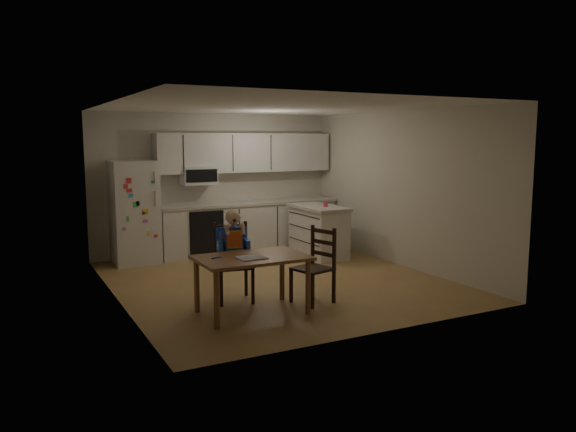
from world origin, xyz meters
The scene contains 10 objects.
room centered at (0.00, 0.48, 1.25)m, with size 4.52×5.01×2.51m.
refrigerator centered at (-1.55, 2.15, 0.85)m, with size 0.72×0.70×1.70m, color silver.
kitchen_run centered at (0.50, 2.24, 0.88)m, with size 3.37×0.62×2.15m.
kitchen_island centered at (1.41, 1.19, 0.45)m, with size 0.64×1.21×0.89m.
red_cup centered at (1.46, 1.04, 0.94)m, with size 0.07×0.07×0.09m, color #DA314B.
dining_table centered at (-0.94, -1.25, 0.59)m, with size 1.28×0.82×0.69m.
napkin centered at (-0.98, -1.34, 0.69)m, with size 0.31×0.27×0.01m, color #ADADB2.
toddler_spoon centered at (-1.35, -1.16, 0.69)m, with size 0.02×0.02×0.12m, color blue.
chair_booster centered at (-0.93, -0.64, 0.70)m, with size 0.51×0.51×1.17m.
chair_side centered at (0.00, -1.18, 0.54)m, with size 0.52×0.52×0.95m.
Camera 1 is at (-3.53, -7.16, 2.05)m, focal length 35.00 mm.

